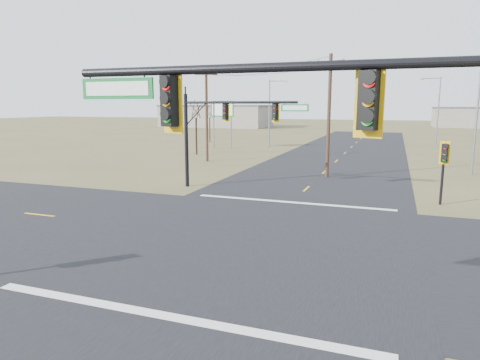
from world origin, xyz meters
The scene contains 18 objects.
ground centered at (0.00, 0.00, 0.00)m, with size 320.00×320.00×0.00m, color brown.
road_ew centered at (0.00, 0.00, 0.01)m, with size 160.00×14.00×0.02m, color black.
road_ns centered at (0.00, 0.00, 0.01)m, with size 14.00×160.00×0.02m, color black.
stop_bar_near centered at (0.00, -7.50, 0.03)m, with size 12.00×0.40×0.01m, color silver.
stop_bar_far centered at (0.00, 7.50, 0.03)m, with size 12.00×0.40×0.01m, color silver.
mast_arm_near centered at (5.44, -9.12, 5.18)m, with size 10.34×0.56×7.11m.
mast_arm_far centered at (-5.21, 10.12, 4.77)m, with size 8.83×0.56×6.58m.
pedestal_signal_ne centered at (8.37, 9.87, 2.81)m, with size 0.66×0.56×3.79m.
utility_pole_near centered at (0.57, 17.54, 5.06)m, with size 2.25×1.01×9.75m.
utility_pole_far centered at (-12.72, 23.38, 4.91)m, with size 2.15×1.08×9.46m.
highway_sign centered at (-16.38, 36.54, 4.47)m, with size 3.38×0.38×6.35m.
streetlight_a centered at (11.69, 23.05, 5.21)m, with size 2.60×0.39×9.29m.
streetlight_b centered at (10.84, 48.55, 5.41)m, with size 2.68×0.30×9.63m.
streetlight_c centered at (-10.55, 39.77, 5.15)m, with size 2.56×0.30×9.18m.
bare_tree_a centered at (-16.46, 28.62, 5.36)m, with size 3.29×3.29×6.78m.
bare_tree_b centered at (-22.01, 45.04, 4.75)m, with size 2.68×2.68×5.94m.
warehouse_left centered at (-40.00, 90.00, 2.75)m, with size 28.00×14.00×5.50m, color gray.
warehouse_mid centered at (25.00, 110.00, 2.50)m, with size 20.00×12.00×5.00m, color gray.
Camera 1 is at (5.62, -17.17, 5.81)m, focal length 32.00 mm.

